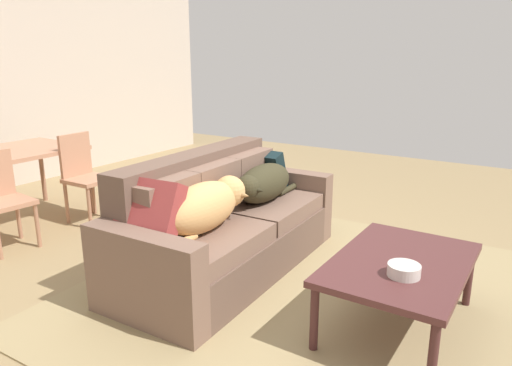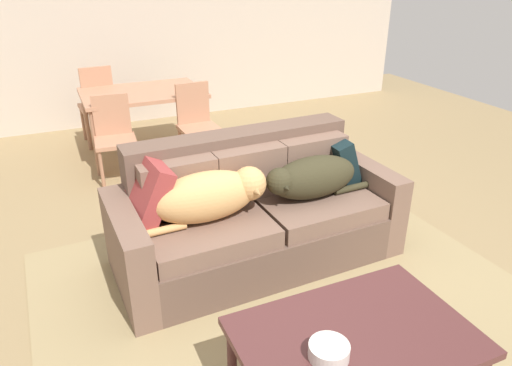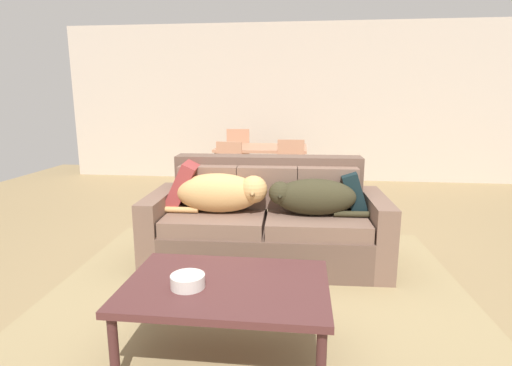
% 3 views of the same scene
% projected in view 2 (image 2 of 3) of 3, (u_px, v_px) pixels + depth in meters
% --- Properties ---
extents(ground_plane, '(10.00, 10.00, 0.00)m').
position_uv_depth(ground_plane, '(273.00, 265.00, 3.54)').
color(ground_plane, '#927A51').
extents(back_partition, '(8.00, 0.12, 2.70)m').
position_uv_depth(back_partition, '(143.00, 19.00, 6.28)').
color(back_partition, beige).
rests_on(back_partition, ground).
extents(area_rug, '(3.26, 3.25, 0.01)m').
position_uv_depth(area_rug, '(307.00, 320.00, 2.99)').
color(area_rug, '#988459').
rests_on(area_rug, ground).
extents(couch, '(2.09, 0.96, 0.92)m').
position_uv_depth(couch, '(254.00, 215.00, 3.52)').
color(couch, brown).
rests_on(couch, ground).
extents(dog_on_left_cushion, '(0.92, 0.35, 0.34)m').
position_uv_depth(dog_on_left_cushion, '(212.00, 195.00, 3.15)').
color(dog_on_left_cushion, tan).
rests_on(dog_on_left_cushion, couch).
extents(dog_on_right_cushion, '(0.86, 0.34, 0.31)m').
position_uv_depth(dog_on_right_cushion, '(310.00, 178.00, 3.44)').
color(dog_on_right_cushion, '#34301D').
rests_on(dog_on_right_cushion, couch).
extents(throw_pillow_by_left_arm, '(0.34, 0.46, 0.45)m').
position_uv_depth(throw_pillow_by_left_arm, '(146.00, 193.00, 3.12)').
color(throw_pillow_by_left_arm, '#953534').
rests_on(throw_pillow_by_left_arm, couch).
extents(throw_pillow_by_right_arm, '(0.25, 0.37, 0.38)m').
position_uv_depth(throw_pillow_by_right_arm, '(339.00, 159.00, 3.74)').
color(throw_pillow_by_right_arm, black).
rests_on(throw_pillow_by_right_arm, couch).
extents(coffee_table, '(1.12, 0.76, 0.45)m').
position_uv_depth(coffee_table, '(355.00, 341.00, 2.28)').
color(coffee_table, '#512928').
rests_on(coffee_table, ground).
extents(bowl_on_coffee_table, '(0.19, 0.19, 0.07)m').
position_uv_depth(bowl_on_coffee_table, '(329.00, 351.00, 2.11)').
color(bowl_on_coffee_table, silver).
rests_on(bowl_on_coffee_table, coffee_table).
extents(dining_table, '(1.30, 0.92, 0.74)m').
position_uv_depth(dining_table, '(143.00, 97.00, 5.31)').
color(dining_table, tan).
rests_on(dining_table, ground).
extents(dining_chair_near_left, '(0.43, 0.43, 0.86)m').
position_uv_depth(dining_chair_near_left, '(114.00, 134.00, 4.77)').
color(dining_chair_near_left, tan).
rests_on(dining_chair_near_left, ground).
extents(dining_chair_near_right, '(0.41, 0.41, 0.90)m').
position_uv_depth(dining_chair_near_right, '(197.00, 122.00, 5.07)').
color(dining_chair_near_right, tan).
rests_on(dining_chair_near_right, ground).
extents(dining_chair_far_left, '(0.43, 0.43, 0.96)m').
position_uv_depth(dining_chair_far_left, '(98.00, 102.00, 5.67)').
color(dining_chair_far_left, tan).
rests_on(dining_chair_far_left, ground).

